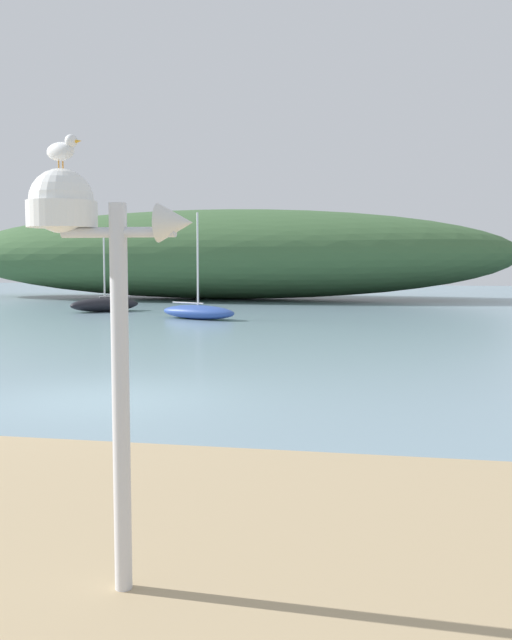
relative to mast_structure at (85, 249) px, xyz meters
The scene contains 6 objects.
ground_plane 8.29m from the mast_structure, 112.69° to the left, with size 120.00×120.00×0.00m, color #7A99A8.
distant_hill 41.13m from the mast_structure, 102.23° to the left, with size 36.89×11.48×5.70m, color #3D6038.
mast_structure is the anchor object (origin of this frame).
seagull_on_radar 0.68m from the mast_structure, behind, with size 0.30×0.16×0.22m.
sailboat_centre_water 25.07m from the mast_structure, 103.69° to the left, with size 3.84×2.51×4.46m.
sailboat_east_reach 30.04m from the mast_structure, 112.57° to the left, with size 3.27×3.34×3.68m.
Camera 1 is at (5.07, -11.78, 2.48)m, focal length 39.84 mm.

